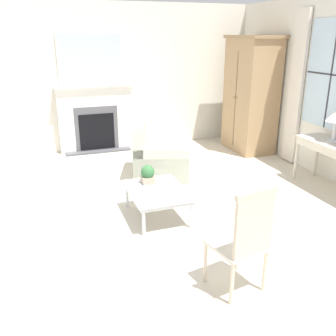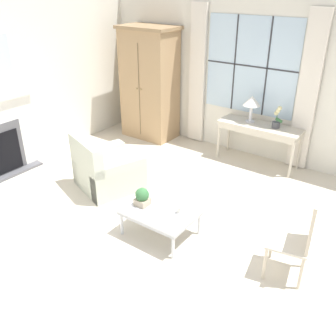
# 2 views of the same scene
# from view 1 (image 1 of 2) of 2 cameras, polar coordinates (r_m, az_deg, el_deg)

# --- Properties ---
(ground_plane) EXTENTS (14.00, 14.00, 0.00)m
(ground_plane) POSITION_cam_1_polar(r_m,az_deg,el_deg) (5.11, -2.40, -6.00)
(ground_plane) COLOR beige
(wall_left) EXTENTS (0.06, 7.20, 2.80)m
(wall_left) POSITION_cam_1_polar(r_m,az_deg,el_deg) (7.73, -4.98, 13.59)
(wall_left) COLOR silver
(wall_left) RESTS_ON ground_plane
(fireplace) EXTENTS (0.34, 1.50, 2.27)m
(fireplace) POSITION_cam_1_polar(r_m,az_deg,el_deg) (7.54, -11.05, 8.24)
(fireplace) COLOR #515156
(fireplace) RESTS_ON ground_plane
(armoire) EXTENTS (1.13, 0.72, 2.20)m
(armoire) POSITION_cam_1_polar(r_m,az_deg,el_deg) (7.58, 12.49, 10.86)
(armoire) COLOR tan
(armoire) RESTS_ON ground_plane
(armchair_upholstered) EXTENTS (1.13, 1.11, 0.88)m
(armchair_upholstered) POSITION_cam_1_polar(r_m,az_deg,el_deg) (6.15, -1.34, 1.41)
(armchair_upholstered) COLOR beige
(armchair_upholstered) RESTS_ON ground_plane
(side_chair_wooden) EXTENTS (0.52, 0.52, 1.04)m
(side_chair_wooden) POSITION_cam_1_polar(r_m,az_deg,el_deg) (3.35, 11.66, -10.20)
(side_chair_wooden) COLOR beige
(side_chair_wooden) RESTS_ON ground_plane
(coffee_table) EXTENTS (0.92, 0.69, 0.38)m
(coffee_table) POSITION_cam_1_polar(r_m,az_deg,el_deg) (4.72, -1.67, -3.75)
(coffee_table) COLOR silver
(coffee_table) RESTS_ON ground_plane
(potted_plant_small) EXTENTS (0.18, 0.18, 0.24)m
(potted_plant_small) POSITION_cam_1_polar(r_m,az_deg,el_deg) (4.87, -3.12, -0.97)
(potted_plant_small) COLOR tan
(potted_plant_small) RESTS_ON coffee_table
(pillar_candle) EXTENTS (0.10, 0.10, 0.11)m
(pillar_candle) POSITION_cam_1_polar(r_m,az_deg,el_deg) (4.49, 0.24, -3.82)
(pillar_candle) COLOR silver
(pillar_candle) RESTS_ON coffee_table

